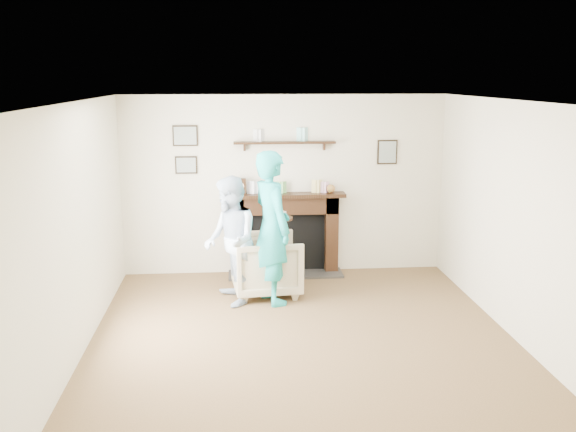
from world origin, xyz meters
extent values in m
plane|color=brown|center=(0.00, 0.00, 0.00)|extent=(5.00, 5.00, 0.00)
cube|color=beige|center=(0.00, 2.50, 1.25)|extent=(4.50, 0.04, 2.50)
cube|color=beige|center=(-2.25, 0.00, 1.25)|extent=(0.04, 5.00, 2.50)
cube|color=beige|center=(2.25, 0.00, 1.25)|extent=(0.04, 5.00, 2.50)
cube|color=silver|center=(0.00, 0.00, 2.50)|extent=(4.50, 5.00, 0.04)
cube|color=black|center=(-0.66, 2.40, 0.55)|extent=(0.18, 0.20, 1.10)
cube|color=black|center=(0.66, 2.40, 0.55)|extent=(0.18, 0.20, 1.10)
cube|color=black|center=(0.00, 2.40, 0.98)|extent=(1.50, 0.20, 0.24)
cube|color=black|center=(0.00, 2.47, 0.43)|extent=(1.14, 0.06, 0.86)
cube|color=#322F2C|center=(0.00, 2.28, 0.01)|extent=(1.60, 0.44, 0.03)
cube|color=black|center=(0.00, 2.37, 1.12)|extent=(1.68, 0.26, 0.05)
cube|color=black|center=(0.00, 2.42, 1.85)|extent=(1.40, 0.15, 0.03)
cube|color=black|center=(-1.35, 2.48, 1.95)|extent=(0.34, 0.03, 0.28)
cube|color=black|center=(-1.35, 2.48, 1.55)|extent=(0.30, 0.03, 0.24)
cube|color=black|center=(1.45, 2.48, 1.70)|extent=(0.28, 0.03, 0.34)
cube|color=black|center=(-0.62, 2.37, 1.26)|extent=(0.16, 0.09, 0.22)
cylinder|color=white|center=(-0.62, 2.32, 1.27)|extent=(0.11, 0.01, 0.11)
sphere|color=#3C8C2E|center=(0.64, 2.37, 1.21)|extent=(0.12, 0.12, 0.12)
imported|color=tan|center=(-0.30, 1.53, 0.00)|extent=(0.92, 0.90, 0.77)
imported|color=silver|center=(-0.76, 1.21, 0.00)|extent=(0.75, 0.88, 1.58)
imported|color=teal|center=(-0.25, 1.23, 0.00)|extent=(0.67, 0.81, 1.88)
cylinder|color=black|center=(-0.13, 1.71, 0.01)|extent=(0.28, 0.28, 0.02)
cylinder|color=black|center=(-0.13, 1.71, 0.48)|extent=(0.06, 0.06, 0.91)
cylinder|color=black|center=(-0.13, 1.71, 0.95)|extent=(0.34, 0.34, 0.03)
cylinder|color=silver|center=(-0.13, 1.71, 0.97)|extent=(0.23, 0.23, 0.01)
cylinder|color=white|center=(-0.13, 1.71, 1.00)|extent=(0.18, 0.18, 0.07)
cylinder|color=#FFDCA1|center=(-0.13, 1.71, 1.06)|extent=(0.01, 0.01, 0.05)
sphere|color=orange|center=(-0.13, 1.71, 1.09)|extent=(0.02, 0.02, 0.02)
camera|label=1|loc=(-0.70, -6.33, 2.74)|focal=40.00mm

